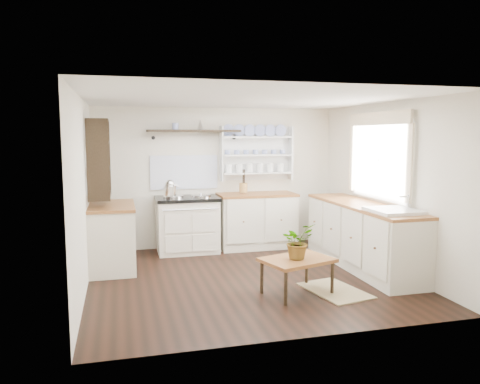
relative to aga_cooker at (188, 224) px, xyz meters
name	(u,v)px	position (x,y,z in m)	size (l,w,h in m)	color
floor	(247,278)	(0.55, -1.57, -0.45)	(4.00, 3.80, 0.01)	black
wall_back	(217,178)	(0.55, 0.33, 0.70)	(4.00, 0.02, 2.30)	beige
wall_right	(387,186)	(2.55, -1.57, 0.70)	(0.02, 3.80, 2.30)	beige
wall_left	(83,195)	(-1.45, -1.57, 0.70)	(0.02, 3.80, 2.30)	beige
ceiling	(248,99)	(0.55, -1.57, 1.85)	(4.00, 3.80, 0.01)	white
window	(379,156)	(2.50, -1.42, 1.12)	(0.08, 1.55, 1.22)	white
aga_cooker	(188,224)	(0.00, 0.00, 0.00)	(0.98, 0.69, 0.91)	silver
back_cabinets	(257,220)	(1.15, 0.03, 0.01)	(1.27, 0.63, 0.90)	beige
right_cabinets	(362,235)	(2.25, -1.47, 0.01)	(0.62, 2.43, 0.90)	beige
belfast_sink	(393,220)	(2.25, -2.22, 0.35)	(0.55, 0.60, 0.45)	white
left_cabinets	(112,236)	(-1.15, -0.67, 0.01)	(0.62, 1.13, 0.90)	beige
plate_rack	(255,153)	(1.20, 0.29, 1.11)	(1.20, 0.22, 0.90)	white
high_shelf	(194,132)	(0.15, 0.21, 1.46)	(1.50, 0.29, 0.16)	black
left_shelving	(99,157)	(-1.29, -0.67, 1.10)	(0.28, 0.80, 1.05)	black
kettle	(170,188)	(-0.28, -0.12, 0.60)	(0.19, 0.19, 0.23)	silver
utensil_crock	(243,188)	(0.95, 0.11, 0.54)	(0.13, 0.13, 0.16)	#A97A3E
center_table	(297,262)	(0.95, -2.32, -0.07)	(0.91, 0.77, 0.42)	brown
potted_plant	(297,241)	(0.95, -2.32, 0.18)	(0.37, 0.32, 0.41)	#3F7233
floor_rug	(335,291)	(1.42, -2.35, -0.44)	(0.55, 0.85, 0.02)	olive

